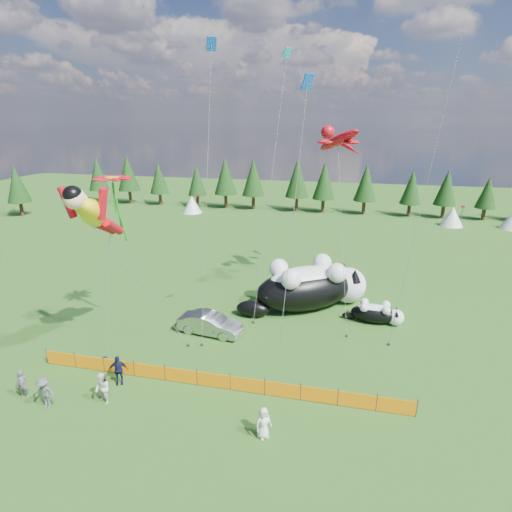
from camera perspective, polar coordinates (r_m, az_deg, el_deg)
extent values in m
plane|color=#15380A|center=(26.68, -3.95, -14.45)|extent=(160.00, 160.00, 0.00)
cylinder|color=#262626|center=(29.04, -27.68, -12.54)|extent=(0.06, 0.06, 1.10)
cylinder|color=#262626|center=(27.87, -24.44, -13.37)|extent=(0.06, 0.06, 1.10)
cylinder|color=#262626|center=(26.81, -20.89, -14.22)|extent=(0.06, 0.06, 1.10)
cylinder|color=#262626|center=(25.85, -17.04, -15.09)|extent=(0.06, 0.06, 1.10)
cylinder|color=#262626|center=(25.01, -12.88, -15.94)|extent=(0.06, 0.06, 1.10)
cylinder|color=#262626|center=(24.32, -8.43, -16.76)|extent=(0.06, 0.06, 1.10)
cylinder|color=#262626|center=(23.77, -3.69, -17.51)|extent=(0.06, 0.06, 1.10)
cylinder|color=#262626|center=(23.38, 1.27, -18.18)|extent=(0.06, 0.06, 1.10)
cylinder|color=#262626|center=(23.15, 6.40, -18.73)|extent=(0.06, 0.06, 1.10)
cylinder|color=#262626|center=(23.10, 11.62, -19.14)|extent=(0.06, 0.06, 1.10)
cylinder|color=#262626|center=(23.22, 16.84, -19.41)|extent=(0.06, 0.06, 1.10)
cylinder|color=#262626|center=(23.51, 21.99, -19.52)|extent=(0.06, 0.06, 1.10)
cube|color=orange|center=(28.47, -26.08, -13.04)|extent=(2.00, 0.04, 0.90)
cube|color=orange|center=(27.35, -22.69, -13.88)|extent=(2.00, 0.04, 0.90)
cube|color=orange|center=(26.34, -19.00, -14.75)|extent=(2.00, 0.04, 0.90)
cube|color=orange|center=(25.44, -14.99, -15.61)|extent=(2.00, 0.04, 0.90)
cube|color=orange|center=(24.68, -10.68, -16.45)|extent=(2.00, 0.04, 0.90)
cube|color=orange|center=(24.05, -6.09, -17.24)|extent=(2.00, 0.04, 0.90)
cube|color=orange|center=(23.58, -1.24, -17.95)|extent=(2.00, 0.04, 0.90)
cube|color=orange|center=(23.27, 3.81, -18.57)|extent=(2.00, 0.04, 0.90)
cube|color=orange|center=(23.14, 8.99, -19.05)|extent=(2.00, 0.04, 0.90)
cube|color=orange|center=(23.17, 14.22, -19.39)|extent=(2.00, 0.04, 0.90)
cube|color=orange|center=(23.38, 19.42, -19.58)|extent=(2.00, 0.04, 0.90)
ellipsoid|color=black|center=(32.57, 7.08, -4.72)|extent=(9.24, 7.76, 3.37)
ellipsoid|color=white|center=(32.24, 7.14, -3.34)|extent=(6.90, 5.73, 2.06)
sphere|color=white|center=(34.44, 12.99, -4.07)|extent=(3.00, 3.00, 3.00)
sphere|color=#EB5B72|center=(35.10, 14.77, -3.77)|extent=(0.42, 0.42, 0.42)
ellipsoid|color=black|center=(31.44, -0.46, -7.54)|extent=(2.92, 2.49, 1.31)
cone|color=black|center=(33.30, 13.94, -2.73)|extent=(1.05, 1.05, 1.05)
cone|color=black|center=(34.72, 12.37, -1.71)|extent=(1.05, 1.05, 1.05)
sphere|color=white|center=(33.88, 9.44, -0.99)|extent=(1.57, 1.57, 1.57)
sphere|color=white|center=(31.90, 11.48, -2.39)|extent=(1.57, 1.57, 1.57)
sphere|color=white|center=(32.28, 3.26, -1.77)|extent=(1.57, 1.57, 1.57)
sphere|color=white|center=(30.20, 5.00, -3.30)|extent=(1.57, 1.57, 1.57)
ellipsoid|color=black|center=(31.89, 16.47, -7.92)|extent=(3.52, 1.82, 1.37)
ellipsoid|color=white|center=(31.74, 16.53, -7.37)|extent=(2.65, 1.31, 0.84)
sphere|color=white|center=(32.01, 19.34, -8.28)|extent=(1.22, 1.22, 1.22)
sphere|color=#EB5B72|center=(32.05, 20.26, -8.35)|extent=(0.17, 0.17, 0.17)
ellipsoid|color=black|center=(32.07, 13.12, -8.29)|extent=(1.10, 0.60, 0.53)
cone|color=black|center=(31.47, 19.45, -7.79)|extent=(0.43, 0.43, 0.43)
cone|color=black|center=(32.13, 19.41, -7.22)|extent=(0.43, 0.43, 0.43)
sphere|color=white|center=(32.09, 18.09, -6.63)|extent=(0.64, 0.64, 0.64)
sphere|color=white|center=(31.20, 18.11, -7.39)|extent=(0.64, 0.64, 0.64)
sphere|color=white|center=(32.05, 15.23, -6.38)|extent=(0.64, 0.64, 0.64)
sphere|color=white|center=(31.15, 15.17, -7.13)|extent=(0.64, 0.64, 0.64)
imported|color=#A7A8AC|center=(29.24, -6.59, -9.59)|extent=(4.81, 2.18, 1.53)
imported|color=#4F5054|center=(26.35, -30.40, -15.54)|extent=(0.71, 0.55, 1.74)
imported|color=white|center=(24.09, -21.11, -17.30)|extent=(1.03, 0.94, 1.84)
imported|color=black|center=(25.31, -19.10, -15.13)|extent=(1.20, 0.93, 1.83)
imported|color=#4F5054|center=(25.04, -27.98, -16.89)|extent=(1.19, 0.66, 1.80)
imported|color=white|center=(20.78, 1.09, -22.74)|extent=(0.97, 0.94, 1.67)
cylinder|color=#595959|center=(25.84, -15.56, -4.00)|extent=(0.03, 0.03, 10.68)
cube|color=#262626|center=(28.24, -9.65, -12.45)|extent=(0.15, 0.15, 0.16)
cylinder|color=#595959|center=(30.76, 12.24, 3.34)|extent=(0.03, 0.03, 15.17)
cube|color=#262626|center=(29.67, 12.81, -11.03)|extent=(0.15, 0.15, 0.16)
cylinder|color=#595959|center=(26.82, -20.30, -1.83)|extent=(0.03, 0.03, 11.39)
cube|color=#262626|center=(28.35, -20.70, -13.39)|extent=(0.15, 0.15, 0.16)
cube|color=#1C9B1D|center=(26.87, -19.33, 5.74)|extent=(0.18, 0.18, 3.90)
cylinder|color=#595959|center=(26.39, -7.10, 7.77)|extent=(0.03, 0.03, 19.34)
cube|color=#262626|center=(28.15, -7.74, -12.45)|extent=(0.15, 0.15, 0.16)
cylinder|color=#595959|center=(27.85, 23.72, 11.61)|extent=(0.03, 0.03, 23.92)
cube|color=#262626|center=(29.42, 18.43, -11.86)|extent=(0.15, 0.15, 0.16)
cylinder|color=#595959|center=(21.29, 4.92, 1.43)|extent=(0.03, 0.03, 16.41)
cube|color=#262626|center=(24.23, 2.80, -18.07)|extent=(0.15, 0.15, 0.16)
cylinder|color=#595959|center=(30.28, 2.03, 9.53)|extent=(0.03, 0.03, 20.15)
cube|color=#262626|center=(30.68, -0.38, -9.46)|extent=(0.15, 0.15, 0.16)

